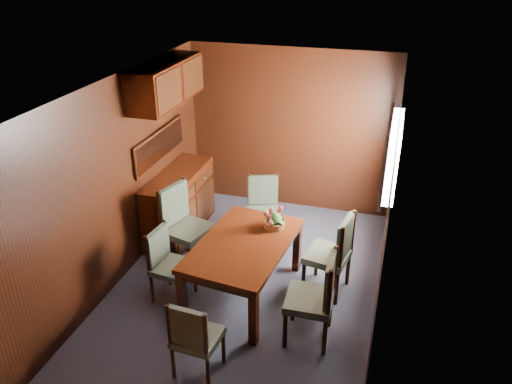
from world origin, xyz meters
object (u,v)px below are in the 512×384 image
(sideboard, at_px, (180,203))
(chair_right_near, at_px, (318,294))
(dining_table, at_px, (244,250))
(chair_left_near, at_px, (167,260))
(chair_head, at_px, (194,336))
(flower_centerpiece, at_px, (274,218))

(sideboard, height_order, chair_right_near, chair_right_near)
(dining_table, distance_m, chair_left_near, 0.87)
(chair_head, height_order, flower_centerpiece, flower_centerpiece)
(chair_right_near, height_order, flower_centerpiece, chair_right_near)
(dining_table, bearing_deg, sideboard, 145.66)
(sideboard, relative_size, dining_table, 0.88)
(sideboard, bearing_deg, chair_right_near, -35.35)
(chair_left_near, distance_m, chair_right_near, 1.75)
(chair_left_near, relative_size, chair_right_near, 0.87)
(chair_head, bearing_deg, sideboard, 121.24)
(flower_centerpiece, bearing_deg, chair_head, -100.22)
(sideboard, xyz_separation_m, chair_head, (1.21, -2.36, 0.03))
(dining_table, bearing_deg, chair_head, -87.07)
(chair_right_near, height_order, chair_head, chair_right_near)
(chair_right_near, distance_m, chair_head, 1.28)
(dining_table, distance_m, flower_centerpiece, 0.54)
(chair_right_near, relative_size, chair_head, 1.17)
(sideboard, xyz_separation_m, flower_centerpiece, (1.51, -0.66, 0.38))
(chair_left_near, distance_m, flower_centerpiece, 1.31)
(chair_right_near, xyz_separation_m, chair_head, (-0.99, -0.81, -0.08))
(dining_table, relative_size, flower_centerpiece, 6.16)
(dining_table, distance_m, chair_right_near, 1.03)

